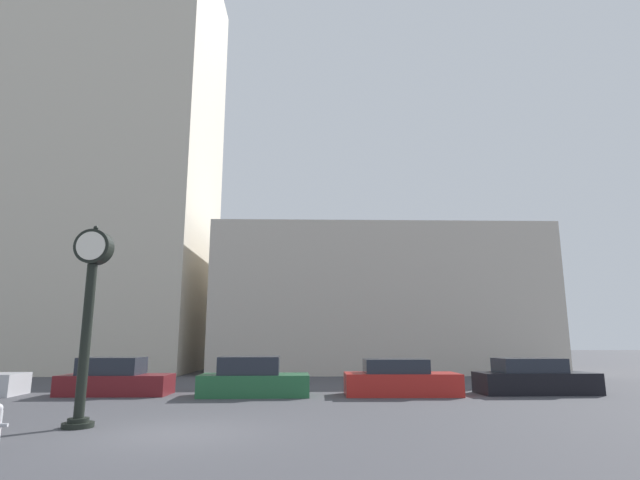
{
  "coord_description": "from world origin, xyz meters",
  "views": [
    {
      "loc": [
        2.98,
        -11.78,
        2.02
      ],
      "look_at": [
        3.55,
        10.8,
        6.6
      ],
      "focal_mm": 28.0,
      "sensor_mm": 36.0,
      "label": 1
    }
  ],
  "objects_px": {
    "car_black": "(534,379)",
    "car_maroon": "(115,379)",
    "car_green": "(253,379)",
    "street_clock": "(89,301)",
    "car_red": "(400,380)"
  },
  "relations": [
    {
      "from": "car_black",
      "to": "car_maroon",
      "type": "bearing_deg",
      "value": 178.28
    },
    {
      "from": "car_green",
      "to": "street_clock",
      "type": "bearing_deg",
      "value": -118.06
    },
    {
      "from": "car_red",
      "to": "car_black",
      "type": "bearing_deg",
      "value": 4.96
    },
    {
      "from": "street_clock",
      "to": "car_green",
      "type": "xyz_separation_m",
      "value": [
        3.42,
        6.86,
        -2.39
      ]
    },
    {
      "from": "car_maroon",
      "to": "car_red",
      "type": "height_order",
      "value": "car_maroon"
    },
    {
      "from": "car_maroon",
      "to": "car_black",
      "type": "bearing_deg",
      "value": 0.4
    },
    {
      "from": "car_maroon",
      "to": "car_red",
      "type": "distance_m",
      "value": 10.9
    },
    {
      "from": "street_clock",
      "to": "car_green",
      "type": "relative_size",
      "value": 1.2
    },
    {
      "from": "car_maroon",
      "to": "car_red",
      "type": "relative_size",
      "value": 0.94
    },
    {
      "from": "car_maroon",
      "to": "car_black",
      "type": "xyz_separation_m",
      "value": [
        16.23,
        -0.02,
        -0.01
      ]
    },
    {
      "from": "car_green",
      "to": "car_black",
      "type": "xyz_separation_m",
      "value": [
        10.9,
        0.44,
        -0.03
      ]
    },
    {
      "from": "car_maroon",
      "to": "car_red",
      "type": "bearing_deg",
      "value": -1.59
    },
    {
      "from": "street_clock",
      "to": "car_green",
      "type": "height_order",
      "value": "street_clock"
    },
    {
      "from": "street_clock",
      "to": "car_maroon",
      "type": "height_order",
      "value": "street_clock"
    },
    {
      "from": "street_clock",
      "to": "car_red",
      "type": "distance_m",
      "value": 11.6
    }
  ]
}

